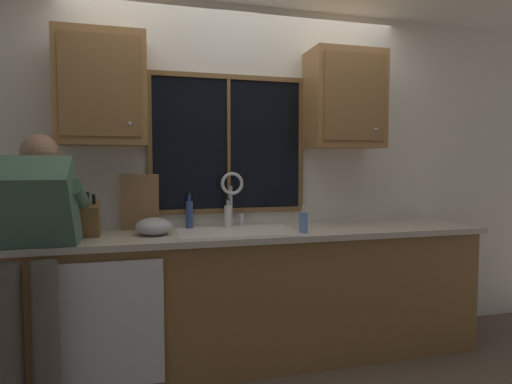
{
  "coord_description": "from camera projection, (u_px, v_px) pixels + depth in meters",
  "views": [
    {
      "loc": [
        -0.7,
        -3.09,
        1.38
      ],
      "look_at": [
        0.04,
        -0.3,
        1.19
      ],
      "focal_mm": 29.5,
      "sensor_mm": 36.0,
      "label": 1
    }
  ],
  "objects": [
    {
      "name": "lower_cabinet_run",
      "position": [
        250.0,
        298.0,
        2.94
      ],
      "size": [
        3.3,
        0.58,
        0.88
      ],
      "primitive_type": "cube",
      "color": "olive",
      "rests_on": "floor"
    },
    {
      "name": "window_frame_left",
      "position": [
        150.0,
        143.0,
        2.96
      ],
      "size": [
        0.03,
        0.02,
        0.95
      ],
      "primitive_type": "cube",
      "color": "brown"
    },
    {
      "name": "person_standing",
      "position": [
        32.0,
        242.0,
        2.26
      ],
      "size": [
        0.53,
        0.69,
        1.55
      ],
      "color": "#595147",
      "rests_on": "floor"
    },
    {
      "name": "sink",
      "position": [
        237.0,
        245.0,
        2.88
      ],
      "size": [
        0.8,
        0.46,
        0.21
      ],
      "color": "white",
      "rests_on": "lower_cabinet_run"
    },
    {
      "name": "window_frame_bottom",
      "position": [
        229.0,
        211.0,
        3.14
      ],
      "size": [
        1.17,
        0.02,
        0.04
      ],
      "primitive_type": "cube",
      "color": "brown"
    },
    {
      "name": "upper_cabinet_right",
      "position": [
        344.0,
        100.0,
        3.16
      ],
      "size": [
        0.56,
        0.36,
        0.72
      ],
      "color": "#9E703D"
    },
    {
      "name": "window_glass",
      "position": [
        228.0,
        144.0,
        3.12
      ],
      "size": [
        1.1,
        0.02,
        0.95
      ],
      "primitive_type": "cube",
      "color": "black"
    },
    {
      "name": "window_frame_right",
      "position": [
        301.0,
        145.0,
        3.25
      ],
      "size": [
        0.04,
        0.02,
        0.95
      ],
      "primitive_type": "cube",
      "color": "brown"
    },
    {
      "name": "window_frame_top",
      "position": [
        228.0,
        77.0,
        3.07
      ],
      "size": [
        1.17,
        0.02,
        0.04
      ],
      "primitive_type": "cube",
      "color": "brown"
    },
    {
      "name": "back_wall",
      "position": [
        239.0,
        178.0,
        3.22
      ],
      "size": [
        5.7,
        0.12,
        2.55
      ],
      "primitive_type": "cube",
      "color": "silver",
      "rests_on": "floor"
    },
    {
      "name": "faucet",
      "position": [
        233.0,
        193.0,
        3.03
      ],
      "size": [
        0.18,
        0.09,
        0.4
      ],
      "color": "silver",
      "rests_on": "countertop"
    },
    {
      "name": "bottle_green_glass",
      "position": [
        189.0,
        214.0,
        3.0
      ],
      "size": [
        0.05,
        0.05,
        0.25
      ],
      "color": "#334C8C",
      "rests_on": "countertop"
    },
    {
      "name": "countertop",
      "position": [
        251.0,
        234.0,
        2.89
      ],
      "size": [
        3.36,
        0.62,
        0.04
      ],
      "primitive_type": "cube",
      "color": "beige",
      "rests_on": "lower_cabinet_run"
    },
    {
      "name": "cutting_board",
      "position": [
        140.0,
        203.0,
        2.9
      ],
      "size": [
        0.26,
        0.1,
        0.39
      ],
      "primitive_type": "cube",
      "rotation": [
        0.21,
        0.0,
        0.0
      ],
      "color": "#997047",
      "rests_on": "countertop"
    },
    {
      "name": "knife_block",
      "position": [
        89.0,
        220.0,
        2.63
      ],
      "size": [
        0.12,
        0.18,
        0.32
      ],
      "color": "brown",
      "rests_on": "countertop"
    },
    {
      "name": "soap_dispenser",
      "position": [
        303.0,
        222.0,
        2.8
      ],
      "size": [
        0.06,
        0.07,
        0.19
      ],
      "color": "#668CCC",
      "rests_on": "countertop"
    },
    {
      "name": "window_mullion_center",
      "position": [
        229.0,
        144.0,
        3.1
      ],
      "size": [
        0.02,
        0.02,
        0.95
      ],
      "primitive_type": "cube",
      "color": "brown"
    },
    {
      "name": "upper_cabinet_left",
      "position": [
        103.0,
        90.0,
        2.72
      ],
      "size": [
        0.56,
        0.36,
        0.72
      ],
      "color": "#9E703D"
    },
    {
      "name": "mixing_bowl",
      "position": [
        154.0,
        227.0,
        2.73
      ],
      "size": [
        0.24,
        0.24,
        0.12
      ],
      "primitive_type": "ellipsoid",
      "color": "#B7B7BC",
      "rests_on": "countertop"
    },
    {
      "name": "bottle_tall_clear",
      "position": [
        228.0,
        216.0,
        3.02
      ],
      "size": [
        0.05,
        0.05,
        0.21
      ],
      "color": "silver",
      "rests_on": "countertop"
    },
    {
      "name": "dishwasher_front",
      "position": [
        110.0,
        325.0,
        2.4
      ],
      "size": [
        0.6,
        0.02,
        0.74
      ],
      "primitive_type": "cube",
      "color": "white"
    }
  ]
}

